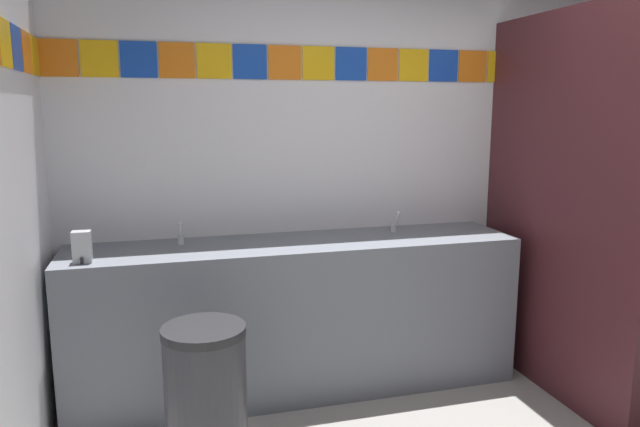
{
  "coord_description": "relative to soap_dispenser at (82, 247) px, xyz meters",
  "views": [
    {
      "loc": [
        -1.48,
        -1.72,
        1.66
      ],
      "look_at": [
        -0.67,
        1.19,
        1.12
      ],
      "focal_mm": 33.01,
      "sensor_mm": 36.0,
      "label": 1
    }
  ],
  "objects": [
    {
      "name": "soap_dispenser",
      "position": [
        0.0,
        0.0,
        0.0
      ],
      "size": [
        0.09,
        0.09,
        0.16
      ],
      "color": "#B7BABF",
      "rests_on": "vanity_counter"
    },
    {
      "name": "toilet",
      "position": [
        3.19,
        0.09,
        -0.67
      ],
      "size": [
        0.39,
        0.49,
        0.74
      ],
      "color": "white",
      "rests_on": "ground_plane"
    },
    {
      "name": "wall_back",
      "position": [
        1.86,
        0.49,
        0.44
      ],
      "size": [
        4.14,
        0.09,
        2.82
      ],
      "color": "silver",
      "rests_on": "ground_plane"
    },
    {
      "name": "vanity_counter",
      "position": [
        1.14,
        0.16,
        -0.52
      ],
      "size": [
        2.59,
        0.57,
        0.9
      ],
      "color": "slate",
      "rests_on": "ground_plane"
    },
    {
      "name": "faucet_right",
      "position": [
        1.79,
        0.25,
        -0.03
      ],
      "size": [
        0.04,
        0.1,
        0.14
      ],
      "color": "silver",
      "rests_on": "vanity_counter"
    },
    {
      "name": "stall_divider",
      "position": [
        2.73,
        -0.49,
        0.12
      ],
      "size": [
        0.92,
        1.37,
        2.2
      ],
      "color": "#471E23",
      "rests_on": "ground_plane"
    },
    {
      "name": "trash_bin",
      "position": [
        0.55,
        -0.56,
        -0.62
      ],
      "size": [
        0.38,
        0.38,
        0.71
      ],
      "color": "#333338",
      "rests_on": "ground_plane"
    },
    {
      "name": "faucet_left",
      "position": [
        0.49,
        0.25,
        -0.03
      ],
      "size": [
        0.04,
        0.1,
        0.14
      ],
      "color": "silver",
      "rests_on": "vanity_counter"
    }
  ]
}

